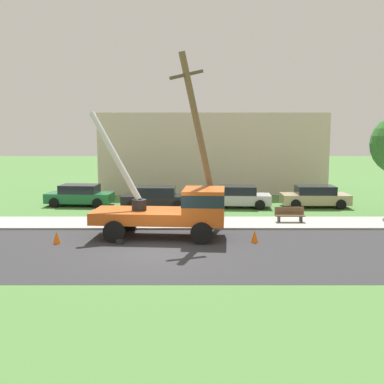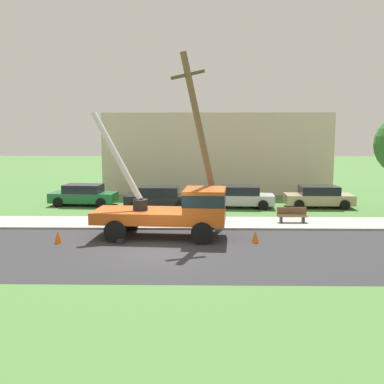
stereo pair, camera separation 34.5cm
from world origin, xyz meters
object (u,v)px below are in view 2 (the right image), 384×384
(traffic_cone_ahead, at_px, (255,237))
(park_bench, at_px, (292,215))
(parked_sedan_green, at_px, (83,195))
(parked_sedan_black, at_px, (159,197))
(parked_sedan_tan, at_px, (319,197))
(utility_truck, at_px, (178,208))
(parked_sedan_silver, at_px, (240,197))
(traffic_cone_behind, at_px, (58,237))
(leaning_utility_pole, at_px, (202,141))

(traffic_cone_ahead, relative_size, park_bench, 0.35)
(parked_sedan_green, xyz_separation_m, parked_sedan_black, (5.25, -1.10, 0.00))
(parked_sedan_tan, height_order, park_bench, parked_sedan_tan)
(utility_truck, height_order, parked_sedan_silver, utility_truck)
(traffic_cone_behind, relative_size, park_bench, 0.35)
(utility_truck, xyz_separation_m, traffic_cone_behind, (-5.35, -1.22, -1.13))
(traffic_cone_behind, bearing_deg, parked_sedan_silver, 47.41)
(utility_truck, xyz_separation_m, park_bench, (6.06, 3.28, -0.95))
(utility_truck, distance_m, parked_sedan_black, 8.42)
(parked_sedan_green, distance_m, park_bench, 14.26)
(traffic_cone_ahead, relative_size, parked_sedan_green, 0.12)
(utility_truck, relative_size, traffic_cone_ahead, 12.03)
(park_bench, bearing_deg, parked_sedan_silver, 114.00)
(parked_sedan_green, bearing_deg, parked_sedan_black, -11.81)
(parked_sedan_tan, bearing_deg, parked_sedan_green, 177.79)
(utility_truck, relative_size, leaning_utility_pole, 0.76)
(utility_truck, bearing_deg, leaning_utility_pole, 50.24)
(traffic_cone_ahead, distance_m, park_bench, 4.93)
(parked_sedan_black, xyz_separation_m, parked_sedan_silver, (5.29, 0.38, 0.00))
(traffic_cone_behind, height_order, park_bench, park_bench)
(parked_sedan_black, height_order, parked_sedan_silver, same)
(traffic_cone_behind, bearing_deg, parked_sedan_green, 98.09)
(parked_sedan_silver, distance_m, parked_sedan_tan, 5.19)
(utility_truck, relative_size, park_bench, 4.21)
(utility_truck, relative_size, traffic_cone_behind, 12.03)
(utility_truck, relative_size, parked_sedan_silver, 1.50)
(parked_sedan_silver, bearing_deg, park_bench, -66.00)
(leaning_utility_pole, height_order, park_bench, leaning_utility_pole)
(parked_sedan_silver, bearing_deg, parked_sedan_green, 176.09)
(leaning_utility_pole, distance_m, parked_sedan_tan, 11.31)
(leaning_utility_pole, xyz_separation_m, parked_sedan_silver, (2.53, 7.22, -3.81))
(parked_sedan_silver, distance_m, park_bench, 5.84)
(leaning_utility_pole, bearing_deg, parked_sedan_black, 111.98)
(utility_truck, bearing_deg, traffic_cone_ahead, -15.25)
(parked_sedan_tan, relative_size, park_bench, 2.76)
(park_bench, bearing_deg, traffic_cone_behind, -158.48)
(parked_sedan_black, xyz_separation_m, parked_sedan_tan, (10.48, 0.49, 0.00))
(leaning_utility_pole, bearing_deg, parked_sedan_tan, 43.53)
(traffic_cone_behind, distance_m, parked_sedan_black, 10.18)
(utility_truck, height_order, leaning_utility_pole, leaning_utility_pole)
(traffic_cone_ahead, height_order, traffic_cone_behind, same)
(utility_truck, bearing_deg, park_bench, 28.43)
(leaning_utility_pole, bearing_deg, traffic_cone_ahead, -44.47)
(leaning_utility_pole, xyz_separation_m, parked_sedan_green, (-8.01, 7.94, -3.81))
(traffic_cone_ahead, relative_size, traffic_cone_behind, 1.00)
(traffic_cone_ahead, relative_size, parked_sedan_tan, 0.13)
(utility_truck, relative_size, parked_sedan_tan, 1.53)
(utility_truck, distance_m, parked_sedan_silver, 9.40)
(traffic_cone_ahead, bearing_deg, utility_truck, 164.75)
(leaning_utility_pole, distance_m, parked_sedan_silver, 8.55)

